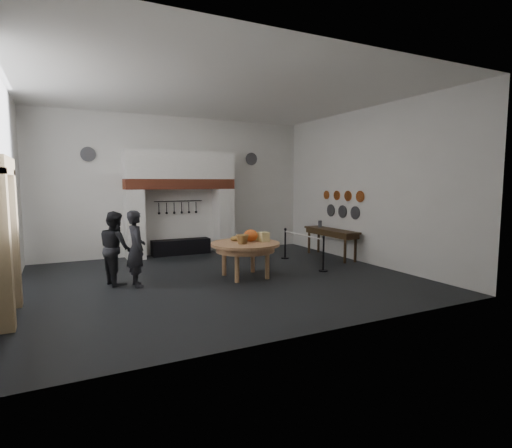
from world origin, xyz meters
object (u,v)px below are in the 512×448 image
work_table (245,244)px  iron_range (181,247)px  barrier_post_near (323,255)px  visitor_near (136,248)px  barrier_post_far (285,244)px  side_table (331,230)px  visitor_far (115,248)px

work_table → iron_range: bearing=98.4°
barrier_post_near → iron_range: bearing=123.1°
visitor_near → barrier_post_near: size_ratio=1.94×
iron_range → work_table: (0.57, -3.82, 0.59)m
visitor_near → barrier_post_far: (4.73, 1.34, -0.42)m
visitor_near → side_table: bearing=-86.4°
side_table → work_table: bearing=-161.4°
side_table → barrier_post_near: bearing=-132.4°
work_table → barrier_post_near: 2.21m
iron_range → barrier_post_far: barrier_post_far is taller
iron_range → visitor_near: 4.09m
visitor_far → side_table: (6.52, 0.47, 0.01)m
iron_range → side_table: side_table is taller
iron_range → barrier_post_near: 4.96m
work_table → barrier_post_far: bearing=37.9°
visitor_far → barrier_post_far: (5.13, 0.94, -0.41)m
iron_range → work_table: work_table is taller
visitor_near → barrier_post_far: 4.94m
iron_range → barrier_post_near: size_ratio=2.11×
visitor_near → visitor_far: 0.57m
iron_range → side_table: (4.10, -2.63, 0.62)m
iron_range → visitor_far: (-2.42, -3.10, 0.61)m
visitor_far → barrier_post_near: (5.13, -1.06, -0.41)m
barrier_post_near → barrier_post_far: size_ratio=1.00×
work_table → side_table: size_ratio=0.78×
visitor_far → barrier_post_near: size_ratio=1.90×
visitor_near → work_table: bearing=-101.5°
visitor_far → barrier_post_near: 5.26m
work_table → visitor_near: size_ratio=0.99×
visitor_far → work_table: bearing=-117.8°
iron_range → work_table: size_ratio=1.11×
visitor_far → side_table: bearing=-100.1°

